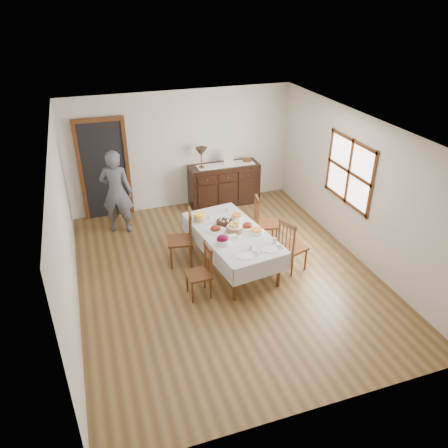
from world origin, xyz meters
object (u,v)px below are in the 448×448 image
object	(u,v)px
chair_left_near	(201,271)
person	(116,189)
dining_table	(232,236)
sideboard	(224,184)
table_lamp	(201,152)
chair_right_far	(264,221)
chair_left_far	(183,237)
chair_right_near	(291,245)

from	to	relation	value
chair_left_near	person	distance (m)	2.84
dining_table	person	world-z (taller)	person
sideboard	table_lamp	distance (m)	0.98
dining_table	table_lamp	world-z (taller)	table_lamp
chair_left_near	table_lamp	size ratio (longest dim) A/B	1.98
chair_right_far	dining_table	bearing A→B (deg)	135.01
chair_right_far	person	bearing A→B (deg)	73.05
sideboard	table_lamp	world-z (taller)	table_lamp
chair_left_near	sideboard	size ratio (longest dim) A/B	0.57
dining_table	sideboard	xyz separation A→B (m)	(0.70, 2.52, -0.15)
dining_table	sideboard	distance (m)	2.62
chair_left_far	chair_left_near	bearing A→B (deg)	13.54
chair_left_near	chair_right_near	bearing A→B (deg)	94.43
chair_right_far	sideboard	size ratio (longest dim) A/B	0.64
chair_right_near	dining_table	bearing A→B (deg)	46.81
chair_left_near	chair_left_far	world-z (taller)	chair_left_far
chair_right_far	person	xyz separation A→B (m)	(-2.57, 1.47, 0.41)
dining_table	sideboard	bearing A→B (deg)	66.17
dining_table	chair_left_near	size ratio (longest dim) A/B	2.44
chair_left_near	sideboard	world-z (taller)	sideboard
chair_right_far	sideboard	xyz separation A→B (m)	(-0.13, 2.00, -0.04)
chair_left_near	chair_right_near	size ratio (longest dim) A/B	0.91
dining_table	person	bearing A→B (deg)	122.85
person	chair_right_far	bearing A→B (deg)	170.40
table_lamp	person	bearing A→B (deg)	-164.82
chair_left_far	chair_right_near	size ratio (longest dim) A/B	1.05
chair_left_near	table_lamp	bearing A→B (deg)	161.48
chair_left_near	chair_right_far	xyz separation A→B (m)	(1.57, 1.15, 0.06)
dining_table	sideboard	world-z (taller)	sideboard
chair_right_far	chair_left_far	bearing A→B (deg)	107.30
chair_right_near	chair_right_far	world-z (taller)	chair_right_far
chair_left_far	chair_right_far	xyz separation A→B (m)	(1.62, 0.13, -0.01)
chair_left_near	person	size ratio (longest dim) A/B	0.49
table_lamp	chair_left_near	bearing A→B (deg)	-106.36
dining_table	table_lamp	size ratio (longest dim) A/B	4.82
chair_left_near	chair_right_far	distance (m)	1.95
chair_left_near	table_lamp	xyz separation A→B (m)	(0.92, 3.13, 0.85)
chair_left_near	dining_table	bearing A→B (deg)	127.85
chair_right_far	table_lamp	distance (m)	2.24
chair_right_near	person	size ratio (longest dim) A/B	0.54
chair_left_near	chair_left_far	xyz separation A→B (m)	(-0.04, 1.02, 0.07)
chair_left_far	dining_table	bearing A→B (deg)	74.45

